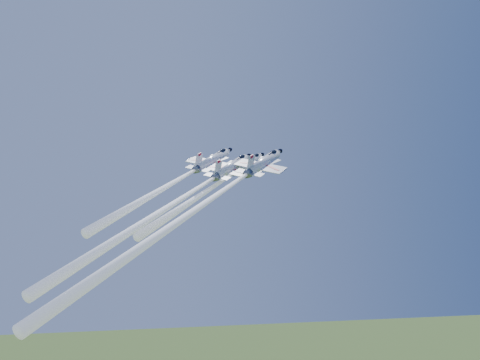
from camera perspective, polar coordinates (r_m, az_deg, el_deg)
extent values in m
cylinder|color=white|center=(123.86, 0.80, 1.70)|extent=(3.51, 7.48, 11.33)
cone|color=white|center=(129.57, 2.19, 2.61)|extent=(2.72, 3.24, 3.01)
cone|color=black|center=(130.91, 2.50, 2.82)|extent=(1.38, 1.63, 1.51)
cone|color=slate|center=(118.70, -0.60, 0.77)|extent=(2.64, 2.76, 2.08)
ellipsoid|color=black|center=(127.32, 1.72, 2.58)|extent=(2.65, 2.88, 2.16)
cube|color=black|center=(126.03, 1.43, 2.50)|extent=(0.82, 0.93, 0.71)
cube|color=white|center=(123.00, 0.55, 1.43)|extent=(9.52, 8.06, 3.73)
cube|color=white|center=(126.27, 0.78, 2.02)|extent=(2.90, 2.81, 1.59)
cube|color=white|center=(125.27, 1.75, 1.82)|extent=(2.90, 2.81, 1.59)
cube|color=white|center=(119.48, -0.39, 0.87)|extent=(5.13, 4.33, 2.00)
cube|color=white|center=(119.14, -0.31, 1.62)|extent=(1.80, 2.90, 3.49)
cube|color=#AA081B|center=(118.92, -0.24, 2.24)|extent=(0.90, 1.10, 0.96)
cube|color=black|center=(124.18, 0.79, 1.32)|extent=(6.48, 6.71, 4.02)
sphere|color=white|center=(118.51, -0.65, 0.74)|extent=(0.97, 1.11, 0.99)
cone|color=white|center=(105.13, -5.13, -2.23)|extent=(5.28, 17.70, 31.58)
cylinder|color=white|center=(116.76, -3.02, 2.12)|extent=(3.65, 7.77, 11.78)
cone|color=white|center=(122.49, -1.32, 3.11)|extent=(2.83, 3.37, 3.13)
cone|color=black|center=(123.84, -0.94, 3.33)|extent=(1.43, 1.70, 1.57)
cone|color=slate|center=(111.60, -4.75, 1.11)|extent=(2.74, 2.87, 2.16)
ellipsoid|color=black|center=(120.22, -1.90, 3.09)|extent=(2.75, 2.99, 2.24)
cube|color=black|center=(118.92, -2.26, 2.99)|extent=(0.86, 0.97, 0.74)
cube|color=white|center=(115.89, -3.33, 1.83)|extent=(9.90, 8.38, 3.88)
cube|color=white|center=(119.26, -2.97, 2.47)|extent=(3.02, 2.93, 1.65)
cube|color=white|center=(118.08, -1.93, 2.26)|extent=(3.02, 2.93, 1.65)
cube|color=white|center=(112.38, -4.49, 1.22)|extent=(5.33, 4.50, 2.08)
cube|color=white|center=(112.02, -4.42, 2.05)|extent=(1.87, 3.01, 3.63)
cube|color=#AA081B|center=(111.80, -4.35, 2.74)|extent=(0.94, 1.15, 1.00)
cube|color=black|center=(117.08, -3.02, 1.70)|extent=(6.73, 6.97, 4.18)
sphere|color=white|center=(111.41, -4.82, 1.07)|extent=(1.00, 1.16, 1.03)
cone|color=white|center=(99.45, -9.81, -1.84)|extent=(5.22, 16.89, 29.88)
cylinder|color=white|center=(112.85, 2.46, 1.82)|extent=(3.98, 8.49, 12.86)
cone|color=white|center=(119.44, 4.08, 2.94)|extent=(3.09, 3.68, 3.42)
cone|color=black|center=(120.99, 4.44, 3.19)|extent=(1.56, 1.85, 1.72)
cone|color=slate|center=(106.90, 0.79, 0.67)|extent=(2.99, 3.14, 2.36)
ellipsoid|color=black|center=(116.85, 3.55, 2.91)|extent=(3.00, 3.27, 2.45)
cube|color=black|center=(115.36, 3.21, 2.81)|extent=(0.93, 1.06, 0.81)
cube|color=white|center=(111.85, 2.16, 1.49)|extent=(10.81, 9.15, 4.23)
cube|color=white|center=(115.58, 2.39, 2.22)|extent=(3.30, 3.19, 1.80)
cube|color=white|center=(114.52, 3.61, 1.98)|extent=(3.30, 3.19, 1.80)
cube|color=white|center=(107.80, 1.04, 0.79)|extent=(5.82, 4.91, 2.27)
cube|color=white|center=(107.42, 1.14, 1.73)|extent=(2.04, 3.29, 3.96)
cube|color=#AA081B|center=(107.18, 1.24, 2.52)|extent=(1.03, 1.25, 1.09)
cube|color=black|center=(113.21, 2.44, 1.35)|extent=(7.35, 7.61, 4.57)
sphere|color=white|center=(106.68, 0.72, 0.62)|extent=(1.10, 1.26, 1.12)
cone|color=white|center=(85.05, -8.09, -5.45)|extent=(7.45, 27.95, 51.29)
cylinder|color=white|center=(112.83, -0.98, 1.38)|extent=(3.72, 7.93, 12.01)
cone|color=white|center=(118.78, 0.72, 2.46)|extent=(2.89, 3.43, 3.19)
cone|color=black|center=(120.18, 1.09, 2.69)|extent=(1.46, 1.73, 1.60)
cone|color=slate|center=(107.48, -2.70, 0.28)|extent=(2.80, 2.93, 2.20)
ellipsoid|color=black|center=(116.42, 0.15, 2.42)|extent=(2.81, 3.05, 2.29)
cube|color=black|center=(115.07, -0.21, 2.31)|extent=(0.87, 0.99, 0.76)
cube|color=white|center=(111.93, -1.28, 1.07)|extent=(10.09, 8.54, 3.95)
cube|color=white|center=(115.38, -0.96, 1.76)|extent=(3.08, 2.98, 1.68)
cube|color=white|center=(114.26, 0.15, 1.53)|extent=(3.08, 2.98, 1.68)
cube|color=white|center=(108.29, -2.44, 0.40)|extent=(5.44, 4.59, 2.12)
cube|color=white|center=(107.91, -2.36, 1.27)|extent=(1.91, 3.07, 3.70)
cube|color=#AA081B|center=(107.67, -2.28, 2.00)|extent=(0.96, 1.17, 1.02)
cube|color=black|center=(113.17, -0.98, 0.94)|extent=(6.87, 7.11, 4.27)
sphere|color=white|center=(107.28, -2.77, 0.24)|extent=(1.02, 1.18, 1.05)
cone|color=white|center=(89.82, -10.49, -4.65)|extent=(6.51, 23.67, 43.12)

